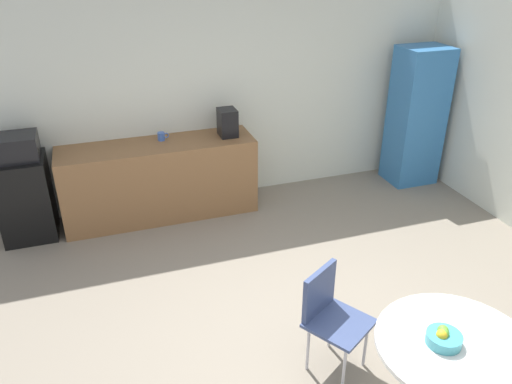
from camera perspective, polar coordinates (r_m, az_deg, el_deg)
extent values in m
plane|color=gray|center=(4.28, 6.67, -17.60)|extent=(6.00, 6.00, 0.00)
cube|color=silver|center=(6.12, -4.63, 10.94)|extent=(6.00, 0.10, 2.60)
cube|color=brown|center=(5.97, -10.80, 1.33)|extent=(2.20, 0.60, 0.90)
cube|color=black|center=(5.99, -24.62, -0.63)|extent=(0.54, 0.54, 0.92)
cube|color=black|center=(5.76, -25.73, 4.54)|extent=(0.48, 0.38, 0.26)
cube|color=#3372B2|center=(6.91, 17.65, 8.11)|extent=(0.60, 0.50, 1.78)
cylinder|color=white|center=(3.50, 21.72, -15.88)|extent=(1.00, 1.00, 0.03)
cylinder|color=silver|center=(4.10, 12.29, -16.46)|extent=(0.02, 0.02, 0.42)
cylinder|color=silver|center=(3.90, 9.93, -19.06)|extent=(0.02, 0.02, 0.42)
cylinder|color=silver|center=(4.21, 8.42, -14.75)|extent=(0.02, 0.02, 0.42)
cylinder|color=silver|center=(4.01, 5.90, -17.14)|extent=(0.02, 0.02, 0.42)
cube|color=#384772|center=(3.90, 9.39, -14.44)|extent=(0.58, 0.58, 0.03)
cube|color=#384772|center=(3.84, 7.16, -11.06)|extent=(0.34, 0.23, 0.38)
cylinder|color=teal|center=(3.45, 20.47, -15.29)|extent=(0.22, 0.22, 0.07)
sphere|color=#66B233|center=(3.42, 20.42, -14.78)|extent=(0.07, 0.07, 0.07)
sphere|color=#66B233|center=(3.44, 20.38, -14.46)|extent=(0.07, 0.07, 0.07)
sphere|color=yellow|center=(3.41, 20.28, -14.92)|extent=(0.07, 0.07, 0.07)
cylinder|color=#3F66BF|center=(5.87, -10.67, 6.20)|extent=(0.08, 0.08, 0.09)
torus|color=#3F66BF|center=(5.88, -10.12, 6.32)|extent=(0.06, 0.01, 0.06)
cylinder|color=black|center=(5.95, -3.82, 6.91)|extent=(0.08, 0.08, 0.09)
torus|color=black|center=(5.96, -3.28, 7.02)|extent=(0.06, 0.01, 0.06)
cube|color=black|center=(5.88, -3.24, 7.85)|extent=(0.20, 0.24, 0.32)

